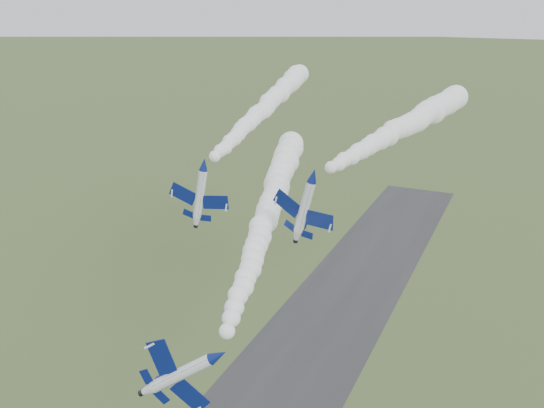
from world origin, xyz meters
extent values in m
cube|color=#2E2E31|center=(0.00, 30.00, 0.02)|extent=(24.00, 260.00, 0.04)
cylinder|color=white|center=(10.03, -10.32, 33.74)|extent=(3.89, 7.54, 1.80)
cone|color=navy|center=(11.40, -14.74, 33.74)|extent=(2.29, 2.37, 1.80)
cone|color=white|center=(8.72, -6.07, 33.74)|extent=(2.19, 2.03, 1.80)
cylinder|color=black|center=(8.46, -5.23, 33.74)|extent=(1.03, 0.77, 0.91)
ellipsoid|color=black|center=(10.99, -12.00, 34.00)|extent=(1.89, 2.76, 1.20)
cube|color=navy|center=(8.40, -10.10, 35.89)|extent=(2.75, 2.66, 3.47)
cube|color=navy|center=(11.05, -9.28, 31.45)|extent=(2.75, 2.66, 3.47)
cube|color=navy|center=(8.24, -7.04, 34.92)|extent=(1.24, 1.21, 1.53)
cube|color=navy|center=(9.66, -6.60, 32.55)|extent=(1.24, 1.21, 1.53)
cube|color=navy|center=(9.93, -6.73, 34.34)|extent=(2.02, 1.83, 1.11)
cylinder|color=white|center=(-7.40, 17.60, 44.88)|extent=(2.71, 7.49, 1.52)
cone|color=navy|center=(-6.63, 13.04, 44.88)|extent=(1.81, 2.15, 1.52)
cone|color=white|center=(-8.14, 22.00, 44.88)|extent=(1.76, 1.80, 1.52)
cylinder|color=black|center=(-8.28, 22.86, 44.88)|extent=(0.84, 0.64, 0.77)
ellipsoid|color=black|center=(-7.00, 15.76, 45.36)|extent=(1.41, 2.65, 1.01)
cube|color=navy|center=(-10.08, 17.86, 45.20)|extent=(4.27, 2.73, 0.81)
cube|color=navy|center=(-4.99, 18.72, 44.30)|extent=(4.27, 2.73, 0.81)
cube|color=navy|center=(-9.36, 21.00, 45.12)|extent=(1.87, 1.23, 0.39)
cube|color=navy|center=(-6.65, 21.45, 44.64)|extent=(1.87, 1.23, 0.39)
cube|color=navy|center=(-7.78, 21.05, 46.00)|extent=(0.66, 1.45, 1.91)
cylinder|color=white|center=(9.55, 17.94, 45.12)|extent=(2.98, 7.92, 1.69)
cone|color=navy|center=(8.72, 13.13, 45.12)|extent=(2.01, 2.29, 1.69)
cone|color=white|center=(10.35, 22.58, 45.12)|extent=(1.94, 1.92, 1.69)
cylinder|color=black|center=(10.50, 23.49, 45.12)|extent=(0.94, 0.69, 0.85)
ellipsoid|color=black|center=(9.34, 15.96, 45.62)|extent=(1.56, 2.81, 1.12)
cube|color=navy|center=(7.00, 19.13, 45.68)|extent=(4.45, 2.88, 1.19)
cube|color=navy|center=(12.28, 18.22, 44.29)|extent=(4.45, 2.88, 1.19)
cube|color=navy|center=(8.80, 22.00, 45.49)|extent=(1.95, 1.31, 0.55)
cube|color=navy|center=(11.61, 21.52, 44.75)|extent=(1.95, 1.31, 0.55)
cube|color=navy|center=(10.47, 21.49, 46.28)|extent=(0.86, 1.56, 1.99)
camera|label=1|loc=(36.73, -56.58, 68.70)|focal=40.00mm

